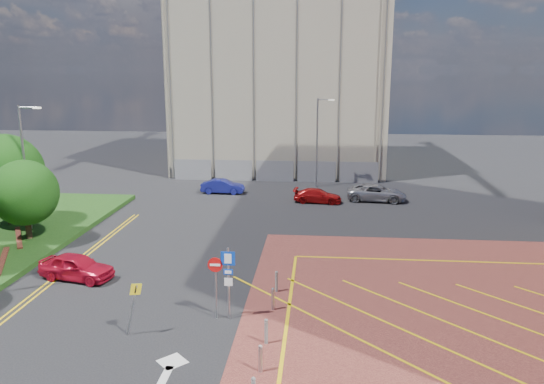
# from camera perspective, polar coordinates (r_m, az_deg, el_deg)

# --- Properties ---
(ground) EXTENTS (140.00, 140.00, 0.00)m
(ground) POSITION_cam_1_polar(r_m,az_deg,el_deg) (22.72, -6.34, -14.45)
(ground) COLOR black
(ground) RESTS_ON ground
(tree_c) EXTENTS (4.00, 4.00, 4.90)m
(tree_c) POSITION_cam_1_polar(r_m,az_deg,el_deg) (35.36, -25.07, -0.08)
(tree_c) COLOR #3D2B1C
(tree_c) RESTS_ON grass_bed
(tree_d) EXTENTS (5.00, 5.00, 6.08)m
(tree_d) POSITION_cam_1_polar(r_m,az_deg,el_deg) (39.29, -26.79, 1.96)
(tree_d) COLOR #3D2B1C
(tree_d) RESTS_ON grass_bed
(lamp_left_far) EXTENTS (1.53, 0.16, 8.00)m
(lamp_left_far) POSITION_cam_1_polar(r_m,az_deg,el_deg) (37.25, -24.99, 2.84)
(lamp_left_far) COLOR #9EA0A8
(lamp_left_far) RESTS_ON grass_bed
(lamp_back) EXTENTS (1.53, 0.16, 8.00)m
(lamp_back) POSITION_cam_1_polar(r_m,az_deg,el_deg) (48.12, 4.96, 5.68)
(lamp_back) COLOR #9EA0A8
(lamp_back) RESTS_ON ground
(sign_cluster) EXTENTS (1.17, 0.12, 3.20)m
(sign_cluster) POSITION_cam_1_polar(r_m,az_deg,el_deg) (22.73, -5.23, -8.99)
(sign_cluster) COLOR #9EA0A8
(sign_cluster) RESTS_ON ground
(warning_sign) EXTENTS (0.73, 0.41, 2.25)m
(warning_sign) POSITION_cam_1_polar(r_m,az_deg,el_deg) (22.20, -14.69, -11.40)
(warning_sign) COLOR #9EA0A8
(warning_sign) RESTS_ON ground
(bollard_row) EXTENTS (0.14, 11.14, 0.90)m
(bollard_row) POSITION_cam_1_polar(r_m,az_deg,el_deg) (20.72, -0.82, -15.76)
(bollard_row) COLOR #9EA0A8
(bollard_row) RESTS_ON forecourt
(construction_building) EXTENTS (21.20, 19.20, 22.00)m
(construction_building) POSITION_cam_1_polar(r_m,az_deg,el_deg) (59.88, 1.13, 13.52)
(construction_building) COLOR #A79C89
(construction_building) RESTS_ON ground
(construction_fence) EXTENTS (21.60, 0.06, 2.00)m
(construction_fence) POSITION_cam_1_polar(r_m,az_deg,el_deg) (50.72, 1.42, 2.26)
(construction_fence) COLOR gray
(construction_fence) RESTS_ON ground
(car_red_left) EXTENTS (4.12, 2.34, 1.32)m
(car_red_left) POSITION_cam_1_polar(r_m,az_deg,el_deg) (29.01, -20.28, -7.55)
(car_red_left) COLOR red
(car_red_left) RESTS_ON ground
(car_blue_back) EXTENTS (3.74, 1.38, 1.22)m
(car_blue_back) POSITION_cam_1_polar(r_m,az_deg,el_deg) (46.04, -5.32, 0.61)
(car_blue_back) COLOR navy
(car_blue_back) RESTS_ON ground
(car_red_back) EXTENTS (3.98, 1.94, 1.12)m
(car_red_back) POSITION_cam_1_polar(r_m,az_deg,el_deg) (42.82, 4.94, -0.40)
(car_red_back) COLOR #AA0E0F
(car_red_back) RESTS_ON ground
(car_silver_back) EXTENTS (4.97, 2.66, 1.33)m
(car_silver_back) POSITION_cam_1_polar(r_m,az_deg,el_deg) (44.03, 11.19, -0.09)
(car_silver_back) COLOR #9B9AA1
(car_silver_back) RESTS_ON ground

